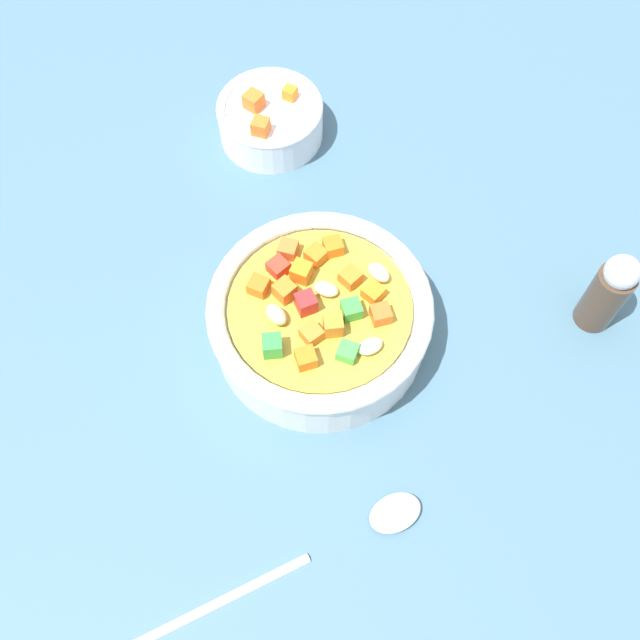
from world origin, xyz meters
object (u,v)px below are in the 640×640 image
object	(u,v)px
soup_bowl_main	(320,317)
spoon	(339,541)
pepper_shaker	(607,286)
side_bowl_small	(270,119)

from	to	relation	value
soup_bowl_main	spoon	size ratio (longest dim) A/B	0.83
soup_bowl_main	pepper_shaker	world-z (taller)	pepper_shaker
side_bowl_small	spoon	bearing A→B (deg)	94.81
pepper_shaker	soup_bowl_main	bearing A→B (deg)	1.27
soup_bowl_main	pepper_shaker	distance (cm)	20.87
soup_bowl_main	side_bowl_small	xyz separation A→B (cm)	(2.82, -19.94, -0.81)
soup_bowl_main	spoon	world-z (taller)	soup_bowl_main
soup_bowl_main	pepper_shaker	size ratio (longest dim) A/B	2.05
spoon	pepper_shaker	distance (cm)	26.29
soup_bowl_main	pepper_shaker	bearing A→B (deg)	-178.73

